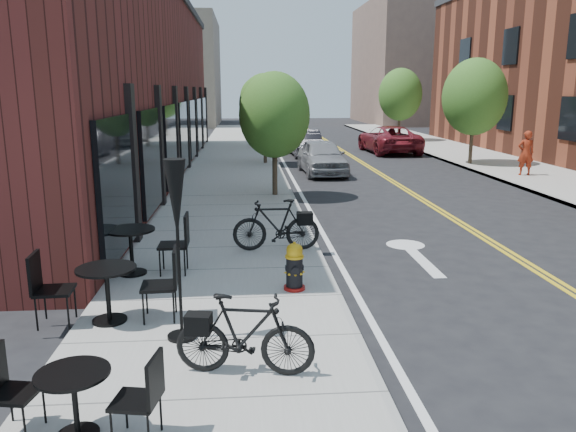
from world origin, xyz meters
name	(u,v)px	position (x,y,z in m)	size (l,w,h in m)	color
ground	(342,302)	(0.00, 0.00, 0.00)	(120.00, 120.00, 0.00)	black
sidewalk_near	(231,191)	(-2.00, 10.00, 0.06)	(4.00, 70.00, 0.12)	#9E9B93
sidewalk_far	(576,187)	(10.00, 10.00, 0.06)	(4.00, 70.00, 0.12)	#9E9B93
building_near	(114,86)	(-6.50, 14.00, 3.50)	(5.00, 28.00, 7.00)	#481C17
bg_building_left	(176,72)	(-8.00, 48.00, 5.00)	(8.00, 14.00, 10.00)	#726656
bg_building_right	(414,63)	(16.00, 50.00, 6.00)	(10.00, 16.00, 12.00)	brown
tree_near_a	(275,115)	(-0.60, 9.00, 2.60)	(2.20, 2.20, 3.81)	#382B1E
tree_near_b	(265,105)	(-0.60, 17.00, 2.71)	(2.30, 2.30, 3.98)	#382B1E
tree_near_c	(260,104)	(-0.60, 25.00, 2.53)	(2.10, 2.10, 3.67)	#382B1E
tree_near_d	(257,98)	(-0.60, 33.00, 2.79)	(2.40, 2.40, 4.11)	#382B1E
tree_far_b	(474,97)	(8.60, 16.00, 3.06)	(2.80, 2.80, 4.62)	#382B1E
tree_far_c	(400,95)	(8.60, 28.00, 3.06)	(2.80, 2.80, 4.62)	#382B1E
fire_hydrant	(294,267)	(-0.75, 0.32, 0.51)	(0.37, 0.37, 0.82)	maroon
bicycle_left	(276,225)	(-0.92, 2.68, 0.66)	(0.51, 1.79, 1.07)	black
bicycle_right	(245,335)	(-1.58, -2.48, 0.61)	(0.46, 1.63, 0.98)	black
bistro_set_a	(74,395)	(-3.19, -3.57, 0.56)	(1.65, 0.81, 0.87)	black
bistro_set_b	(107,286)	(-3.52, -0.79, 0.65)	(1.96, 0.89, 1.05)	black
bistro_set_c	(131,245)	(-3.60, 1.35, 0.67)	(2.00, 0.87, 1.09)	black
patio_umbrella	(177,212)	(-2.42, -1.43, 1.85)	(0.39, 0.39, 2.41)	black
parked_car_a	(322,157)	(1.60, 14.11, 0.71)	(1.67, 4.15, 1.41)	gray
parked_car_b	(305,143)	(1.60, 20.36, 0.68)	(1.44, 4.13, 1.36)	black
parked_car_c	(288,130)	(1.29, 28.10, 0.83)	(2.32, 5.70, 1.65)	#B9B9BE
parked_car_far	(389,139)	(6.30, 21.66, 0.73)	(2.44, 5.28, 1.47)	maroon
pedestrian	(526,153)	(9.31, 12.38, 0.98)	(0.63, 0.41, 1.72)	maroon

